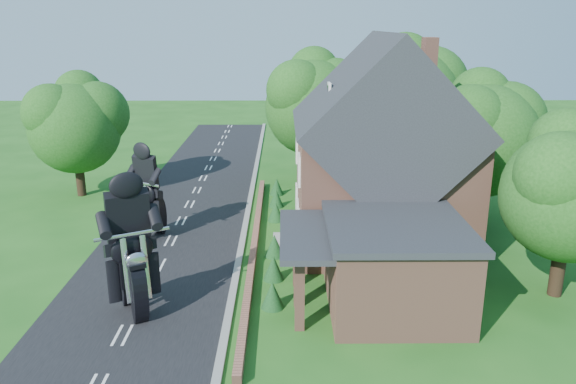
{
  "coord_description": "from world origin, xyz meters",
  "views": [
    {
      "loc": [
        5.73,
        -20.61,
        10.62
      ],
      "look_at": [
        5.95,
        5.31,
        2.8
      ],
      "focal_mm": 35.0,
      "sensor_mm": 36.0,
      "label": 1
    }
  ],
  "objects_px": {
    "house": "(381,157)",
    "motorcycle_lead": "(135,293)",
    "annex": "(391,263)",
    "motorcycle_follow": "(150,224)",
    "garden_wall": "(254,245)"
  },
  "relations": [
    {
      "from": "garden_wall",
      "to": "house",
      "type": "xyz_separation_m",
      "value": [
        6.19,
        1.0,
        4.14
      ]
    },
    {
      "from": "house",
      "to": "annex",
      "type": "bearing_deg",
      "value": -95.24
    },
    {
      "from": "house",
      "to": "motorcycle_lead",
      "type": "relative_size",
      "value": 5.67
    },
    {
      "from": "motorcycle_lead",
      "to": "motorcycle_follow",
      "type": "height_order",
      "value": "motorcycle_lead"
    },
    {
      "from": "motorcycle_lead",
      "to": "motorcycle_follow",
      "type": "bearing_deg",
      "value": -109.16
    },
    {
      "from": "garden_wall",
      "to": "motorcycle_lead",
      "type": "height_order",
      "value": "motorcycle_lead"
    },
    {
      "from": "annex",
      "to": "motorcycle_follow",
      "type": "xyz_separation_m",
      "value": [
        -10.99,
        7.26,
        -1.01
      ]
    },
    {
      "from": "motorcycle_lead",
      "to": "garden_wall",
      "type": "bearing_deg",
      "value": -151.22
    },
    {
      "from": "annex",
      "to": "motorcycle_lead",
      "type": "distance_m",
      "value": 9.83
    },
    {
      "from": "garden_wall",
      "to": "motorcycle_lead",
      "type": "bearing_deg",
      "value": -123.25
    },
    {
      "from": "annex",
      "to": "motorcycle_follow",
      "type": "relative_size",
      "value": 4.35
    },
    {
      "from": "garden_wall",
      "to": "motorcycle_lead",
      "type": "distance_m",
      "value": 7.69
    },
    {
      "from": "house",
      "to": "annex",
      "type": "relative_size",
      "value": 1.45
    },
    {
      "from": "house",
      "to": "motorcycle_lead",
      "type": "bearing_deg",
      "value": -144.51
    },
    {
      "from": "annex",
      "to": "motorcycle_follow",
      "type": "bearing_deg",
      "value": 146.57
    }
  ]
}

